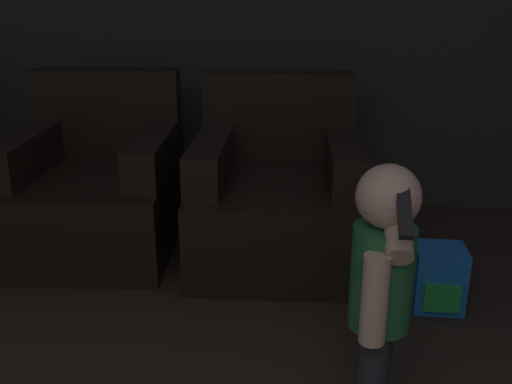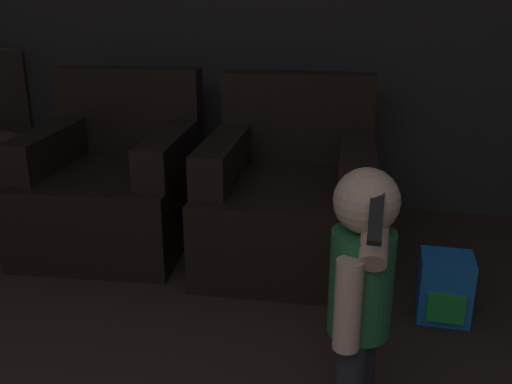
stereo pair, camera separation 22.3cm
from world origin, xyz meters
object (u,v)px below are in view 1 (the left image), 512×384
Objects in this scene: armchair_right at (277,196)px; person_toddler at (382,278)px; armchair_left at (97,189)px; toy_backpack at (438,278)px.

armchair_right is 1.28m from person_toddler.
armchair_left is at bearing 176.68° from armchair_right.
toy_backpack is at bearing -36.37° from armchair_right.
person_toddler is at bearing -74.55° from armchair_right.
armchair_right is 0.89m from toy_backpack.
armchair_left is 1.19× the size of person_toddler.
armchair_left is 3.60× the size of toy_backpack.
toy_backpack is (0.32, 0.72, -0.36)m from person_toddler.
person_toddler is at bearing -46.91° from armchair_left.
armchair_right is (0.95, 0.00, 0.00)m from armchair_left.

